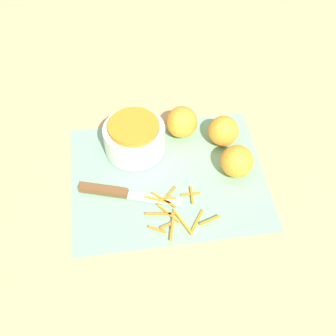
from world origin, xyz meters
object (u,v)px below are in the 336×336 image
Objects in this scene: orange_right at (182,122)px; knife at (113,192)px; orange_back at (224,131)px; orange_left at (237,161)px; bowl_speckled at (134,137)px.

knife is at bearing -138.21° from orange_right.
orange_left is at bearing -84.56° from orange_back.
orange_left is at bearing -53.33° from orange_right.
orange_back is (0.22, -0.01, -0.00)m from bowl_speckled.
bowl_speckled is at bearing 154.53° from orange_left.
orange_right reaches higher than knife.
knife is 0.25m from orange_right.
knife is (-0.06, -0.13, -0.03)m from bowl_speckled.
orange_right reaches higher than orange_back.
orange_back reaches higher than knife.
orange_left is 0.18m from orange_right.
orange_left is 0.98× the size of orange_right.
orange_back is at bearing 41.33° from knife.
bowl_speckled is at bearing 81.71° from knife.
bowl_speckled is at bearing -164.13° from orange_right.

